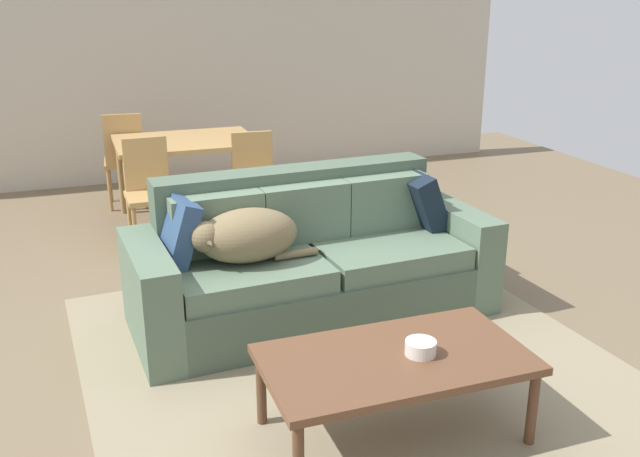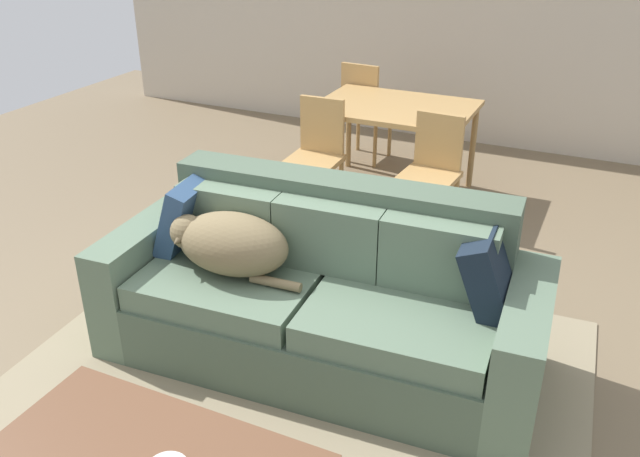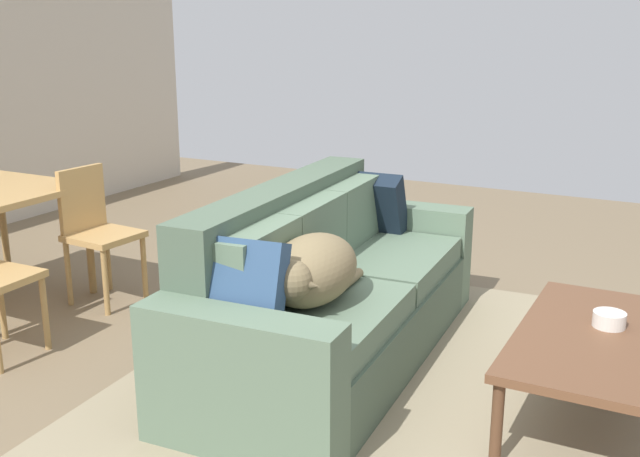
# 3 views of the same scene
# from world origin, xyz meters

# --- Properties ---
(ground_plane) EXTENTS (10.00, 10.00, 0.00)m
(ground_plane) POSITION_xyz_m (0.00, 0.00, 0.00)
(ground_plane) COLOR #736149
(area_rug) EXTENTS (3.11, 3.30, 0.01)m
(area_rug) POSITION_xyz_m (0.28, -0.66, 0.01)
(area_rug) COLOR gray
(area_rug) RESTS_ON ground
(couch) EXTENTS (2.37, 1.05, 0.94)m
(couch) POSITION_xyz_m (0.28, 0.05, 0.36)
(couch) COLOR #475948
(couch) RESTS_ON ground
(dog_on_left_cushion) EXTENTS (0.77, 0.42, 0.33)m
(dog_on_left_cushion) POSITION_xyz_m (-0.19, -0.10, 0.66)
(dog_on_left_cushion) COLOR #756445
(dog_on_left_cushion) RESTS_ON couch
(throw_pillow_by_left_arm) EXTENTS (0.28, 0.44, 0.43)m
(throw_pillow_by_left_arm) POSITION_xyz_m (-0.57, 0.06, 0.68)
(throw_pillow_by_left_arm) COLOR navy
(throw_pillow_by_left_arm) RESTS_ON couch
(throw_pillow_by_right_arm) EXTENTS (0.30, 0.40, 0.42)m
(throw_pillow_by_right_arm) POSITION_xyz_m (1.12, 0.16, 0.67)
(throw_pillow_by_right_arm) COLOR black
(throw_pillow_by_right_arm) RESTS_ON couch
(coffee_table) EXTENTS (1.26, 0.69, 0.43)m
(coffee_table) POSITION_xyz_m (0.22, -1.35, 0.39)
(coffee_table) COLOR brown
(coffee_table) RESTS_ON ground
(bowl_on_coffee_table) EXTENTS (0.15, 0.15, 0.07)m
(bowl_on_coffee_table) POSITION_xyz_m (0.34, -1.38, 0.47)
(bowl_on_coffee_table) COLOR silver
(bowl_on_coffee_table) RESTS_ON coffee_table
(dining_chair_near_right) EXTENTS (0.43, 0.43, 0.89)m
(dining_chair_near_right) POSITION_xyz_m (0.37, 1.79, 0.50)
(dining_chair_near_right) COLOR tan
(dining_chair_near_right) RESTS_ON ground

